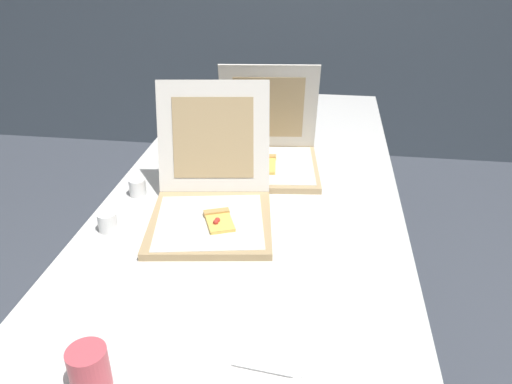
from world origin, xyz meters
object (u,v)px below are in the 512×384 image
(pizza_box_middle, at_px, (268,154))
(napkin_pile, at_px, (272,347))
(table, at_px, (257,196))
(cup_printed_front, at_px, (89,369))
(cup_white_near_left, at_px, (108,222))
(cup_white_mid, at_px, (177,161))
(pizza_box_front, at_px, (211,202))
(cup_white_far, at_px, (211,137))
(cup_white_near_center, at_px, (138,187))

(pizza_box_middle, bearing_deg, napkin_pile, -89.21)
(table, height_order, cup_printed_front, cup_printed_front)
(pizza_box_middle, bearing_deg, cup_white_near_left, -136.20)
(cup_white_near_left, distance_m, napkin_pile, 0.67)
(cup_white_mid, xyz_separation_m, napkin_pile, (0.45, -0.85, -0.03))
(pizza_box_front, distance_m, cup_white_far, 0.60)
(cup_white_far, xyz_separation_m, cup_white_mid, (-0.07, -0.25, 0.00))
(pizza_box_middle, distance_m, cup_printed_front, 1.08)
(table, bearing_deg, cup_printed_front, -102.50)
(cup_white_near_center, bearing_deg, cup_white_near_left, -92.73)
(pizza_box_middle, height_order, cup_white_mid, pizza_box_middle)
(pizza_box_front, relative_size, cup_printed_front, 5.38)
(cup_printed_front, bearing_deg, pizza_box_middle, 78.02)
(cup_white_near_center, relative_size, napkin_pile, 0.36)
(pizza_box_front, distance_m, cup_white_near_left, 0.31)
(pizza_box_middle, relative_size, napkin_pile, 2.51)
(cup_white_mid, bearing_deg, cup_printed_front, -83.65)
(pizza_box_middle, bearing_deg, pizza_box_front, -115.07)
(table, relative_size, napkin_pile, 13.76)
(table, relative_size, cup_white_mid, 38.25)
(cup_printed_front, bearing_deg, napkin_pile, 24.00)
(napkin_pile, bearing_deg, pizza_box_front, 115.33)
(cup_white_far, xyz_separation_m, cup_white_near_left, (-0.16, -0.70, 0.00))
(cup_white_near_left, relative_size, cup_white_near_center, 1.00)
(cup_printed_front, bearing_deg, cup_white_near_center, 103.30)
(pizza_box_middle, distance_m, cup_white_mid, 0.34)
(cup_printed_front, bearing_deg, pizza_box_front, 82.03)
(table, bearing_deg, cup_white_mid, 162.96)
(pizza_box_front, height_order, cup_printed_front, pizza_box_front)
(cup_white_mid, bearing_deg, pizza_box_front, -58.56)
(pizza_box_front, bearing_deg, cup_white_far, 94.76)
(pizza_box_middle, height_order, cup_white_far, pizza_box_middle)
(pizza_box_middle, xyz_separation_m, cup_printed_front, (-0.22, -1.05, -0.01))
(pizza_box_front, height_order, napkin_pile, pizza_box_front)
(cup_white_far, bearing_deg, cup_white_mid, -106.25)
(pizza_box_front, distance_m, cup_printed_front, 0.67)
(pizza_box_front, height_order, cup_white_mid, pizza_box_front)
(cup_white_mid, bearing_deg, table, -17.04)
(table, height_order, napkin_pile, napkin_pile)
(cup_white_near_left, bearing_deg, table, 41.99)
(cup_white_near_left, height_order, cup_printed_front, cup_printed_front)
(pizza_box_front, height_order, cup_white_near_center, pizza_box_front)
(table, relative_size, cup_white_near_center, 38.25)
(cup_white_far, distance_m, cup_white_near_center, 0.49)
(cup_white_near_left, xyz_separation_m, cup_white_near_center, (0.01, 0.23, 0.00))
(napkin_pile, bearing_deg, cup_white_near_center, 129.78)
(cup_white_far, distance_m, cup_white_near_left, 0.72)
(cup_white_far, height_order, cup_white_near_center, same)
(pizza_box_front, height_order, cup_white_far, pizza_box_front)
(cup_white_far, relative_size, cup_white_near_center, 1.00)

